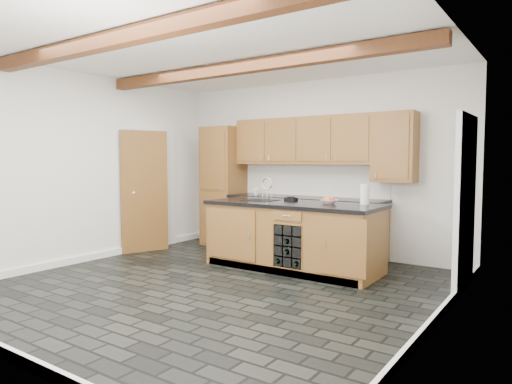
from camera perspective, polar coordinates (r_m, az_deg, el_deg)
ground at (r=5.63m, az=-4.90°, el=-11.63°), size 5.00×5.00×0.00m
room_shell at (r=5.89m, az=-2.33°, el=4.10°), size 5.01×5.00×5.00m
back_cabinetry at (r=7.49m, az=3.77°, el=-0.11°), size 3.65×0.62×2.20m
island at (r=6.39m, az=4.61°, el=-5.47°), size 2.48×0.96×0.93m
faucet at (r=6.66m, az=0.71°, el=-0.74°), size 0.45×0.40×0.34m
kitchen_scale at (r=6.64m, az=4.39°, el=-0.83°), size 0.19×0.12×0.06m
fruit_bowl at (r=6.20m, az=9.12°, el=-1.21°), size 0.27×0.27×0.05m
fruit_cluster at (r=6.20m, az=9.12°, el=-0.94°), size 0.16×0.17×0.07m
paper_towel at (r=6.21m, az=13.44°, el=-0.27°), size 0.12×0.12×0.27m
mug at (r=7.74m, az=0.04°, el=0.04°), size 0.14×0.14×0.10m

